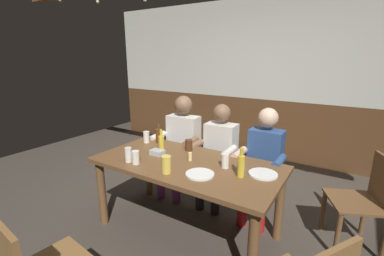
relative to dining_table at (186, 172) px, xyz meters
The scene contains 21 objects.
ground_plane 0.66m from the dining_table, 90.00° to the left, with size 7.70×7.70×0.00m, color #423A33.
back_wall_upper 2.77m from the dining_table, 90.00° to the left, with size 6.42×0.12×1.63m, color beige.
back_wall_wainscot 2.50m from the dining_table, 90.00° to the left, with size 6.42×0.12×1.01m, color brown.
dining_table is the anchor object (origin of this frame).
person_0 0.85m from the dining_table, 128.43° to the left, with size 0.56×0.55×1.25m.
person_1 0.67m from the dining_table, 89.80° to the left, with size 0.51×0.52×1.19m.
person_2 0.85m from the dining_table, 50.96° to the left, with size 0.49×0.53×1.20m.
chair_empty_far_end 1.63m from the dining_table, 24.04° to the left, with size 0.58×0.58×0.88m.
table_candle 0.15m from the dining_table, 80.83° to the left, with size 0.04×0.04×0.08m, color #F9E08C.
condiment_caddy 0.38m from the dining_table, behind, with size 0.14×0.10×0.05m, color #B2B7BC.
plate_0 0.33m from the dining_table, 34.68° to the right, with size 0.24×0.24×0.01m, color white.
plate_1 0.72m from the dining_table, ahead, with size 0.24×0.24×0.01m, color white.
bottle_0 0.71m from the dining_table, 151.58° to the left, with size 0.07×0.07×0.21m.
bottle_1 0.59m from the dining_table, ahead, with size 0.06×0.06×0.25m.
bottle_2 0.49m from the dining_table, 159.98° to the left, with size 0.06×0.06×0.22m.
pint_glass_0 0.34m from the dining_table, 92.70° to the right, with size 0.08×0.08×0.15m, color #E5C64C.
pint_glass_1 0.41m from the dining_table, 12.03° to the left, with size 0.07×0.07×0.13m, color white.
pint_glass_2 0.58m from the dining_table, 148.98° to the right, with size 0.07×0.07×0.14m, color white.
pint_glass_3 0.36m from the dining_table, 118.91° to the left, with size 0.08×0.08×0.12m, color #4C2D19.
pint_glass_4 0.50m from the dining_table, 142.59° to the right, with size 0.07×0.07×0.13m, color white.
pint_glass_5 0.78m from the dining_table, 161.11° to the left, with size 0.07×0.07×0.13m, color white.
Camera 1 is at (1.29, -2.09, 1.71)m, focal length 24.66 mm.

